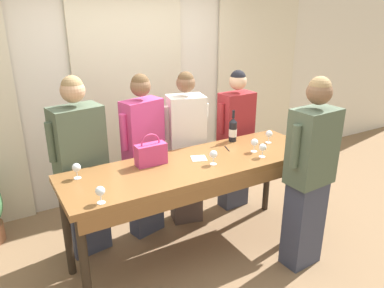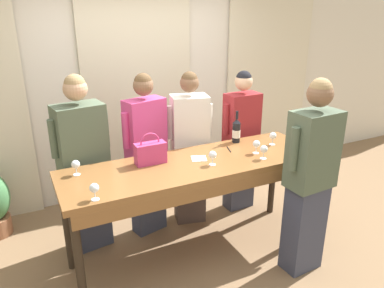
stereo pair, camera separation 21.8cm
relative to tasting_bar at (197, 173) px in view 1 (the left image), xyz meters
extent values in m
plane|color=#846647|center=(0.00, 0.02, -0.87)|extent=(18.00, 18.00, 0.00)
cube|color=silver|center=(0.00, 1.64, 0.53)|extent=(12.00, 0.06, 2.80)
cube|color=beige|center=(0.00, 1.57, 0.47)|extent=(1.36, 0.03, 2.69)
cube|color=beige|center=(1.95, 1.57, 0.47)|extent=(1.36, 0.03, 2.69)
cube|color=brown|center=(0.00, 0.02, 0.07)|extent=(2.43, 0.74, 0.06)
cube|color=brown|center=(0.00, -0.33, -0.01)|extent=(2.34, 0.03, 0.12)
cylinder|color=#2D2319|center=(-1.14, -0.27, -0.41)|extent=(0.07, 0.07, 0.92)
cylinder|color=#2D2319|center=(1.14, -0.27, -0.41)|extent=(0.07, 0.07, 0.92)
cylinder|color=#2D2319|center=(-1.14, 0.32, -0.41)|extent=(0.07, 0.07, 0.92)
cylinder|color=#2D2319|center=(1.14, 0.32, -0.41)|extent=(0.07, 0.07, 0.92)
cylinder|color=black|center=(0.61, 0.31, 0.21)|extent=(0.08, 0.08, 0.21)
cone|color=black|center=(0.61, 0.31, 0.33)|extent=(0.08, 0.08, 0.04)
cylinder|color=black|center=(0.61, 0.31, 0.39)|extent=(0.03, 0.03, 0.08)
cylinder|color=white|center=(0.61, 0.31, 0.20)|extent=(0.08, 0.08, 0.08)
cube|color=#C63870|center=(-0.37, 0.18, 0.20)|extent=(0.28, 0.12, 0.19)
torus|color=#C63870|center=(-0.37, 0.18, 0.30)|extent=(0.18, 0.01, 0.18)
cylinder|color=white|center=(-0.97, -0.27, 0.10)|extent=(0.06, 0.06, 0.00)
cylinder|color=white|center=(-0.97, -0.27, 0.14)|extent=(0.01, 0.01, 0.06)
sphere|color=white|center=(-0.97, -0.27, 0.20)|extent=(0.07, 0.07, 0.07)
sphere|color=maroon|center=(-0.97, -0.27, 0.19)|extent=(0.05, 0.05, 0.05)
cylinder|color=white|center=(0.11, -0.10, 0.10)|extent=(0.06, 0.06, 0.00)
cylinder|color=white|center=(0.11, -0.10, 0.14)|extent=(0.01, 0.01, 0.06)
sphere|color=white|center=(0.11, -0.10, 0.20)|extent=(0.07, 0.07, 0.07)
cylinder|color=white|center=(0.60, -0.18, 0.10)|extent=(0.06, 0.06, 0.00)
cylinder|color=white|center=(0.60, -0.18, 0.14)|extent=(0.01, 0.01, 0.06)
sphere|color=white|center=(0.60, -0.18, 0.20)|extent=(0.07, 0.07, 0.07)
sphere|color=maroon|center=(0.60, -0.18, 0.19)|extent=(0.05, 0.05, 0.05)
cylinder|color=white|center=(0.90, 0.08, 0.10)|extent=(0.06, 0.06, 0.00)
cylinder|color=white|center=(0.90, 0.08, 0.14)|extent=(0.01, 0.01, 0.06)
sphere|color=white|center=(0.90, 0.08, 0.20)|extent=(0.07, 0.07, 0.07)
cylinder|color=white|center=(0.62, -0.04, 0.10)|extent=(0.06, 0.06, 0.00)
cylinder|color=white|center=(0.62, -0.04, 0.14)|extent=(0.01, 0.01, 0.06)
sphere|color=white|center=(0.62, -0.04, 0.20)|extent=(0.07, 0.07, 0.07)
sphere|color=maroon|center=(0.62, -0.04, 0.19)|extent=(0.05, 0.05, 0.05)
cylinder|color=white|center=(-1.02, 0.22, 0.10)|extent=(0.06, 0.06, 0.00)
cylinder|color=white|center=(-1.02, 0.22, 0.14)|extent=(0.01, 0.01, 0.06)
sphere|color=white|center=(-1.02, 0.22, 0.20)|extent=(0.07, 0.07, 0.07)
sphere|color=maroon|center=(-1.02, 0.22, 0.19)|extent=(0.05, 0.05, 0.05)
cube|color=white|center=(0.06, 0.08, 0.10)|extent=(0.18, 0.18, 0.00)
cylinder|color=black|center=(0.43, 0.15, 0.11)|extent=(0.05, 0.14, 0.01)
cube|color=#383D51|center=(-0.90, 0.61, -0.46)|extent=(0.41, 0.29, 0.82)
cube|color=#4C5B47|center=(-0.90, 0.61, 0.28)|extent=(0.48, 0.34, 0.65)
sphere|color=tan|center=(-0.90, 0.61, 0.75)|extent=(0.21, 0.21, 0.21)
sphere|color=#93754C|center=(-0.90, 0.61, 0.79)|extent=(0.19, 0.19, 0.19)
cylinder|color=#4C5B47|center=(-0.66, 0.64, 0.33)|extent=(0.08, 0.08, 0.36)
cylinder|color=#4C5B47|center=(-1.14, 0.57, 0.33)|extent=(0.08, 0.08, 0.36)
cube|color=#383D51|center=(-0.27, 0.61, -0.46)|extent=(0.37, 0.25, 0.81)
cube|color=#C63D7A|center=(-0.27, 0.61, 0.27)|extent=(0.44, 0.29, 0.64)
sphere|color=brown|center=(-0.27, 0.61, 0.72)|extent=(0.20, 0.20, 0.20)
sphere|color=brown|center=(-0.27, 0.61, 0.75)|extent=(0.17, 0.17, 0.17)
cylinder|color=#C63D7A|center=(-0.06, 0.66, 0.31)|extent=(0.08, 0.08, 0.35)
cylinder|color=#C63D7A|center=(-0.48, 0.55, 0.31)|extent=(0.08, 0.08, 0.35)
cube|color=#473833|center=(0.22, 0.61, -0.47)|extent=(0.36, 0.29, 0.80)
cube|color=silver|center=(0.22, 0.61, 0.25)|extent=(0.43, 0.35, 0.64)
sphere|color=brown|center=(0.22, 0.61, 0.70)|extent=(0.19, 0.19, 0.19)
sphere|color=brown|center=(0.22, 0.61, 0.73)|extent=(0.17, 0.17, 0.17)
cylinder|color=silver|center=(0.43, 0.56, 0.30)|extent=(0.08, 0.08, 0.35)
cylinder|color=silver|center=(0.02, 0.65, 0.30)|extent=(0.08, 0.08, 0.35)
cube|color=#383D51|center=(0.87, 0.61, -0.48)|extent=(0.33, 0.20, 0.78)
cube|color=maroon|center=(0.87, 0.61, 0.22)|extent=(0.39, 0.24, 0.62)
sphere|color=#DBAD89|center=(0.87, 0.61, 0.66)|extent=(0.20, 0.20, 0.20)
sphere|color=black|center=(0.87, 0.61, 0.69)|extent=(0.17, 0.17, 0.17)
cylinder|color=maroon|center=(1.09, 0.62, 0.27)|extent=(0.07, 0.07, 0.34)
cylinder|color=maroon|center=(0.66, 0.60, 0.27)|extent=(0.07, 0.07, 0.34)
cube|color=#383D51|center=(0.78, -0.60, -0.45)|extent=(0.35, 0.24, 0.84)
cube|color=#4C5B47|center=(0.78, -0.60, 0.31)|extent=(0.42, 0.28, 0.67)
sphere|color=brown|center=(0.78, -0.60, 0.78)|extent=(0.21, 0.21, 0.21)
sphere|color=#93754C|center=(0.78, -0.60, 0.82)|extent=(0.19, 0.19, 0.19)
cylinder|color=#4C5B47|center=(0.56, -0.62, 0.36)|extent=(0.07, 0.07, 0.37)
cylinder|color=#4C5B47|center=(1.01, -0.59, 0.36)|extent=(0.07, 0.07, 0.37)
camera|label=1|loc=(-1.60, -2.66, 1.45)|focal=35.00mm
camera|label=2|loc=(-1.40, -2.76, 1.45)|focal=35.00mm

